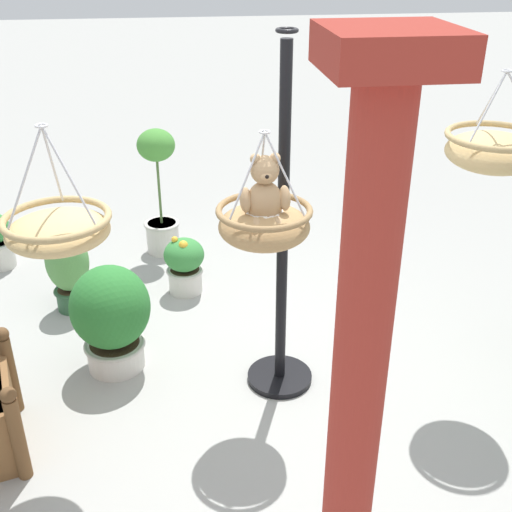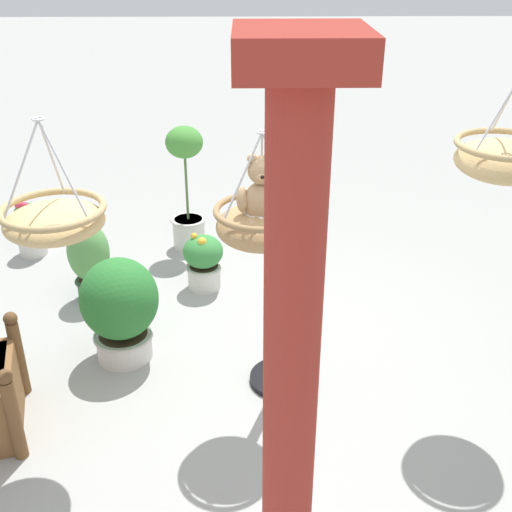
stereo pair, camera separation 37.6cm
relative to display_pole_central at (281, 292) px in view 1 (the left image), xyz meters
name	(u,v)px [view 1 (the left image)]	position (x,y,z in m)	size (l,w,h in m)	color
ground_plane	(252,386)	(0.20, 0.05, -0.70)	(40.00, 40.00, 0.00)	#9E9E99
display_pole_central	(281,292)	(0.00, 0.00, 0.00)	(0.44, 0.44, 2.29)	black
hanging_basket_with_teddy	(264,224)	(0.15, 0.25, 0.60)	(0.54, 0.54, 0.65)	#A37F51
teddy_bear	(265,195)	(0.15, 0.27, 0.78)	(0.28, 0.24, 0.40)	tan
hanging_basket_left_high	(493,150)	(-1.19, 0.13, 0.93)	(0.56, 0.56, 0.57)	tan
hanging_basket_right_low	(58,229)	(1.21, 0.50, 0.74)	(0.54, 0.54, 0.62)	tan
greenhouse_pillar_left	(351,458)	(0.11, 1.97, 0.54)	(0.32, 0.32, 2.56)	#9E2D23
potted_plant_flowering_red	(111,316)	(1.12, -0.30, -0.28)	(0.54, 0.54, 0.78)	beige
potted_plant_tall_leafy	(184,264)	(0.60, -1.28, -0.44)	(0.34, 0.34, 0.51)	beige
potted_plant_bushy_green	(68,268)	(1.51, -1.12, -0.33)	(0.34, 0.34, 0.69)	#2D5638
potted_plant_small_succulent	(159,191)	(0.79, -2.07, -0.08)	(0.34, 0.34, 1.19)	beige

